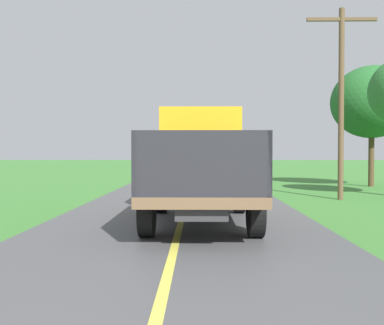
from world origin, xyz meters
name	(u,v)px	position (x,y,z in m)	size (l,w,h in m)	color
banana_truck_near	(201,163)	(0.48, 10.51, 1.46)	(2.38, 5.82, 2.80)	#2D2D30
utility_pole_roadside	(341,95)	(5.59, 15.53, 3.82)	(2.52, 0.20, 6.92)	brown
roadside_tree_mid_right	(372,102)	(9.17, 21.77, 4.26)	(4.05, 4.05, 6.10)	#4C3823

